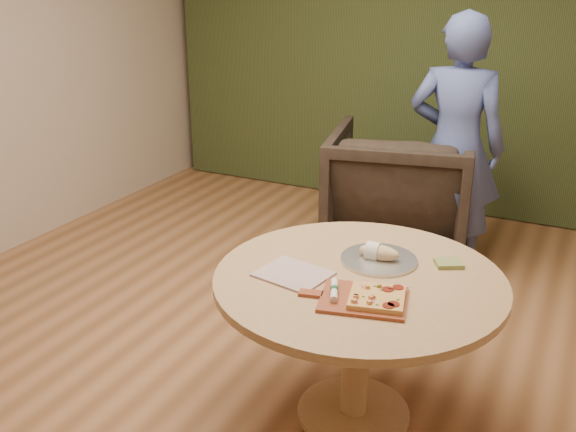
% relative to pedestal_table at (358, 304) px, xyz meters
% --- Properties ---
extents(room_shell, '(5.04, 6.04, 2.84)m').
position_rel_pedestal_table_xyz_m(room_shell, '(-0.57, 0.16, 0.79)').
color(room_shell, '#97643C').
rests_on(room_shell, ground).
extents(curtain, '(4.80, 0.14, 2.78)m').
position_rel_pedestal_table_xyz_m(curtain, '(-0.57, 3.06, 0.79)').
color(curtain, '#283317').
rests_on(curtain, ground).
extents(pedestal_table, '(1.30, 1.30, 0.75)m').
position_rel_pedestal_table_xyz_m(pedestal_table, '(0.00, 0.00, 0.00)').
color(pedestal_table, tan).
rests_on(pedestal_table, ground).
extents(pizza_paddle, '(0.47, 0.35, 0.01)m').
position_rel_pedestal_table_xyz_m(pizza_paddle, '(0.09, -0.21, 0.15)').
color(pizza_paddle, brown).
rests_on(pizza_paddle, pedestal_table).
extents(flatbread_pizza, '(0.26, 0.26, 0.04)m').
position_rel_pedestal_table_xyz_m(flatbread_pizza, '(0.15, -0.20, 0.17)').
color(flatbread_pizza, '#D8A554').
rests_on(flatbread_pizza, pizza_paddle).
extents(cutlery_roll, '(0.09, 0.19, 0.03)m').
position_rel_pedestal_table_xyz_m(cutlery_roll, '(-0.03, -0.22, 0.17)').
color(cutlery_roll, silver).
rests_on(cutlery_roll, pizza_paddle).
extents(newspaper, '(0.34, 0.30, 0.01)m').
position_rel_pedestal_table_xyz_m(newspaper, '(-0.27, -0.12, 0.15)').
color(newspaper, silver).
rests_on(newspaper, pedestal_table).
extents(serving_tray, '(0.36, 0.36, 0.02)m').
position_rel_pedestal_table_xyz_m(serving_tray, '(0.03, 0.19, 0.15)').
color(serving_tray, silver).
rests_on(serving_tray, pedestal_table).
extents(bread_roll, '(0.19, 0.09, 0.09)m').
position_rel_pedestal_table_xyz_m(bread_roll, '(0.02, 0.19, 0.18)').
color(bread_roll, tan).
rests_on(bread_roll, serving_tray).
extents(green_packet, '(0.15, 0.15, 0.02)m').
position_rel_pedestal_table_xyz_m(green_packet, '(0.33, 0.29, 0.15)').
color(green_packet, '#58662D').
rests_on(green_packet, pedestal_table).
extents(armchair, '(1.18, 1.13, 1.04)m').
position_rel_pedestal_table_xyz_m(armchair, '(-0.42, 2.00, -0.09)').
color(armchair, black).
rests_on(armchair, ground).
extents(person_standing, '(0.67, 0.46, 1.78)m').
position_rel_pedestal_table_xyz_m(person_standing, '(-0.00, 1.83, 0.28)').
color(person_standing, '#415087').
rests_on(person_standing, ground).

